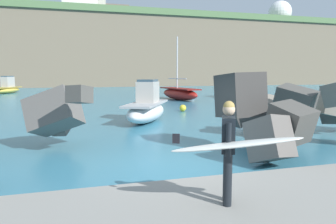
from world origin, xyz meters
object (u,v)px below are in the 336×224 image
(boat_mid_centre, at_px, (7,88))
(radar_dome, at_px, (280,15))
(station_building_west, at_px, (112,15))
(surfer_with_board, at_px, (230,146))
(boat_mid_right, at_px, (147,108))
(boat_near_right, at_px, (179,93))
(boat_mid_left, at_px, (239,90))
(mooring_buoy_inner, at_px, (192,97))
(station_building_east, at_px, (80,5))
(mooring_buoy_middle, at_px, (183,108))
(station_building_central, at_px, (90,11))

(boat_mid_centre, relative_size, radar_dome, 0.63)
(radar_dome, height_order, station_building_west, radar_dome)
(surfer_with_board, xyz_separation_m, radar_dome, (57.32, 80.22, 18.44))
(boat_mid_right, bearing_deg, surfer_with_board, -96.10)
(boat_near_right, bearing_deg, surfer_with_board, -106.79)
(boat_mid_left, bearing_deg, boat_mid_right, -132.74)
(mooring_buoy_inner, height_order, station_building_west, station_building_west)
(boat_mid_centre, bearing_deg, mooring_buoy_inner, -39.23)
(boat_mid_centre, xyz_separation_m, station_building_east, (10.45, 34.39, 17.54))
(mooring_buoy_inner, xyz_separation_m, mooring_buoy_middle, (-4.35, -9.68, 0.00))
(boat_mid_centre, bearing_deg, surfer_with_board, -75.92)
(boat_near_right, bearing_deg, mooring_buoy_inner, 16.19)
(radar_dome, bearing_deg, station_building_central, 179.22)
(mooring_buoy_inner, bearing_deg, station_building_central, 96.23)
(boat_near_right, distance_m, radar_dome, 77.06)
(surfer_with_board, bearing_deg, station_building_east, 89.81)
(boat_mid_centre, distance_m, radar_dome, 80.52)
(station_building_west, bearing_deg, boat_mid_right, -95.93)
(boat_mid_left, relative_size, mooring_buoy_inner, 13.44)
(boat_mid_right, height_order, station_building_west, station_building_west)
(boat_mid_centre, bearing_deg, radar_dome, 30.33)
(boat_mid_centre, distance_m, station_building_west, 48.40)
(mooring_buoy_inner, xyz_separation_m, station_building_west, (-0.36, 56.97, 17.17))
(radar_dome, bearing_deg, boat_mid_left, -128.28)
(mooring_buoy_middle, bearing_deg, mooring_buoy_inner, 65.79)
(station_building_central, bearing_deg, mooring_buoy_middle, -88.47)
(surfer_with_board, distance_m, boat_mid_left, 29.72)
(surfer_with_board, relative_size, boat_mid_right, 0.41)
(station_building_west, height_order, station_building_east, station_building_east)
(boat_near_right, distance_m, mooring_buoy_inner, 1.58)
(station_building_west, bearing_deg, station_building_east, -140.01)
(surfer_with_board, distance_m, station_building_west, 84.08)
(boat_near_right, height_order, radar_dome, radar_dome)
(boat_mid_right, xyz_separation_m, station_building_west, (7.31, 70.46, 16.69))
(boat_mid_left, xyz_separation_m, mooring_buoy_middle, (-9.92, -10.52, -0.51))
(mooring_buoy_inner, distance_m, radar_dome, 75.90)
(boat_mid_right, height_order, station_building_central, station_building_central)
(mooring_buoy_middle, bearing_deg, station_building_east, 94.14)
(boat_mid_left, height_order, mooring_buoy_inner, boat_mid_left)
(mooring_buoy_middle, height_order, station_building_east, station_building_east)
(radar_dome, xyz_separation_m, station_building_east, (-57.07, -5.12, -1.53))
(boat_mid_right, xyz_separation_m, station_building_east, (-1.00, 63.49, 17.50))
(surfer_with_board, bearing_deg, mooring_buoy_middle, 73.52)
(station_building_west, bearing_deg, mooring_buoy_middle, -93.43)
(station_building_central, bearing_deg, radar_dome, -0.78)
(station_building_west, relative_size, station_building_east, 0.98)
(boat_near_right, bearing_deg, radar_dome, 48.08)
(station_building_central, bearing_deg, mooring_buoy_inner, -83.77)
(station_building_west, bearing_deg, boat_mid_centre, -114.40)
(mooring_buoy_inner, distance_m, station_building_east, 53.84)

